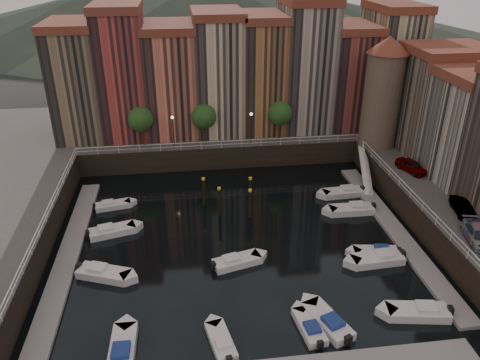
{
  "coord_description": "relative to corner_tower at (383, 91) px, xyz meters",
  "views": [
    {
      "loc": [
        -4.83,
        -39.19,
        26.35
      ],
      "look_at": [
        0.83,
        4.0,
        4.37
      ],
      "focal_mm": 35.0,
      "sensor_mm": 36.0,
      "label": 1
    }
  ],
  "objects": [
    {
      "name": "street_lamps",
      "position": [
        -21.0,
        2.7,
        -4.3
      ],
      "size": [
        10.36,
        0.36,
        4.18
      ],
      "color": "black",
      "rests_on": "quay_far"
    },
    {
      "name": "dock_left",
      "position": [
        -36.2,
        -15.5,
        -10.02
      ],
      "size": [
        2.0,
        28.0,
        0.35
      ],
      "primitive_type": "cube",
      "color": "gray",
      "rests_on": "ground"
    },
    {
      "name": "mountains",
      "position": [
        -18.28,
        95.5,
        -2.28
      ],
      "size": [
        145.0,
        100.0,
        18.0
      ],
      "color": "#2D382D",
      "rests_on": "ground"
    },
    {
      "name": "promenade_trees",
      "position": [
        -21.33,
        3.7,
        -3.61
      ],
      "size": [
        21.2,
        3.2,
        5.2
      ],
      "color": "black",
      "rests_on": "quay_far"
    },
    {
      "name": "boat_right_1",
      "position": [
        -7.58,
        -20.42,
        -9.8
      ],
      "size": [
        5.19,
        2.16,
        1.18
      ],
      "rotation": [
        0.0,
        0.0,
        3.2
      ],
      "color": "silver",
      "rests_on": "ground"
    },
    {
      "name": "quay_far",
      "position": [
        -20.0,
        11.5,
        -8.69
      ],
      "size": [
        80.0,
        20.0,
        3.0
      ],
      "primitive_type": "cube",
      "color": "black",
      "rests_on": "ground"
    },
    {
      "name": "railings",
      "position": [
        -20.0,
        -9.62,
        -6.41
      ],
      "size": [
        36.08,
        34.04,
        0.52
      ],
      "color": "white",
      "rests_on": "ground"
    },
    {
      "name": "car_b",
      "position": [
        1.51,
        -17.85,
        -6.54
      ],
      "size": [
        2.2,
        4.18,
        1.31
      ],
      "primitive_type": "imported",
      "rotation": [
        0.0,
        0.0,
        -0.21
      ],
      "color": "gray",
      "rests_on": "quay_right"
    },
    {
      "name": "dock_right",
      "position": [
        -3.8,
        -15.5,
        -10.02
      ],
      "size": [
        2.0,
        28.0,
        0.35
      ],
      "primitive_type": "cube",
      "color": "gray",
      "rests_on": "ground"
    },
    {
      "name": "car_a",
      "position": [
        0.84,
        -8.34,
        -6.51
      ],
      "size": [
        2.79,
        4.34,
        1.37
      ],
      "primitive_type": "imported",
      "rotation": [
        0.0,
        0.0,
        0.31
      ],
      "color": "gray",
      "rests_on": "quay_right"
    },
    {
      "name": "boat_right_0",
      "position": [
        -7.12,
        -27.51,
        -9.8
      ],
      "size": [
        5.26,
        2.63,
        1.18
      ],
      "rotation": [
        0.0,
        0.0,
        2.98
      ],
      "color": "silver",
      "rests_on": "ground"
    },
    {
      "name": "boat_left_1",
      "position": [
        -32.55,
        -19.23,
        -9.81
      ],
      "size": [
        5.1,
        3.44,
        1.15
      ],
      "rotation": [
        0.0,
        0.0,
        -0.38
      ],
      "color": "silver",
      "rests_on": "ground"
    },
    {
      "name": "mooring_pilings",
      "position": [
        -20.03,
        -9.3,
        -8.54
      ],
      "size": [
        5.51,
        3.69,
        3.78
      ],
      "color": "black",
      "rests_on": "ground"
    },
    {
      "name": "boat_left_4",
      "position": [
        -33.13,
        -6.89,
        -9.88
      ],
      "size": [
        4.2,
        2.2,
        0.94
      ],
      "rotation": [
        0.0,
        0.0,
        0.19
      ],
      "color": "silver",
      "rests_on": "ground"
    },
    {
      "name": "car_c",
      "position": [
        0.14,
        -22.72,
        -6.48
      ],
      "size": [
        3.03,
        5.21,
        1.42
      ],
      "primitive_type": "imported",
      "rotation": [
        0.0,
        0.0,
        -0.22
      ],
      "color": "gray",
      "rests_on": "quay_right"
    },
    {
      "name": "corner_tower",
      "position": [
        0.0,
        0.0,
        0.0
      ],
      "size": [
        5.2,
        5.2,
        13.8
      ],
      "color": "#6B5B4C",
      "rests_on": "quay_right"
    },
    {
      "name": "boat_near_0",
      "position": [
        -30.03,
        -28.41,
        -9.81
      ],
      "size": [
        1.9,
        4.95,
        1.13
      ],
      "rotation": [
        0.0,
        0.0,
        1.55
      ],
      "color": "silver",
      "rests_on": "ground"
    },
    {
      "name": "boat_right_2",
      "position": [
        -7.26,
        -19.32,
        -9.85
      ],
      "size": [
        4.52,
        2.2,
        1.02
      ],
      "rotation": [
        0.0,
        0.0,
        2.99
      ],
      "color": "silver",
      "rests_on": "ground"
    },
    {
      "name": "boat_near_3",
      "position": [
        -14.55,
        -27.61,
        -9.81
      ],
      "size": [
        3.33,
        5.07,
        1.14
      ],
      "rotation": [
        0.0,
        0.0,
        1.93
      ],
      "color": "silver",
      "rests_on": "ground"
    },
    {
      "name": "boat_extra_867",
      "position": [
        -20.68,
        -19.04,
        -9.83
      ],
      "size": [
        4.81,
        2.82,
        1.08
      ],
      "rotation": [
        0.0,
        0.0,
        0.27
      ],
      "color": "silver",
      "rests_on": "ground"
    },
    {
      "name": "boat_right_3",
      "position": [
        -6.86,
        -11.39,
        -9.8
      ],
      "size": [
        5.13,
        1.93,
        1.18
      ],
      "rotation": [
        0.0,
        0.0,
        3.13
      ],
      "color": "silver",
      "rests_on": "ground"
    },
    {
      "name": "boat_near_2",
      "position": [
        -16.1,
        -27.93,
        -9.87
      ],
      "size": [
        2.0,
        4.27,
        0.96
      ],
      "rotation": [
        0.0,
        0.0,
        1.7
      ],
      "color": "silver",
      "rests_on": "ground"
    },
    {
      "name": "boat_near_1",
      "position": [
        -22.92,
        -28.5,
        -9.88
      ],
      "size": [
        2.23,
        4.22,
        0.95
      ],
      "rotation": [
        0.0,
        0.0,
        1.77
      ],
      "color": "silver",
      "rests_on": "ground"
    },
    {
      "name": "far_terrace",
      "position": [
        -16.69,
        9.0,
        0.76
      ],
      "size": [
        48.7,
        10.3,
        17.5
      ],
      "color": "#7B6A4E",
      "rests_on": "quay_far"
    },
    {
      "name": "boat_left_3",
      "position": [
        -32.62,
        -12.34,
        -9.82
      ],
      "size": [
        4.98,
        2.89,
        1.12
      ],
      "rotation": [
        0.0,
        0.0,
        0.26
      ],
      "color": "silver",
      "rests_on": "ground"
    },
    {
      "name": "boat_right_4",
      "position": [
        -6.52,
        -7.45,
        -9.81
      ],
      "size": [
        5.03,
        2.04,
        1.14
      ],
      "rotation": [
        0.0,
        0.0,
        3.19
      ],
      "color": "silver",
      "rests_on": "ground"
    },
    {
      "name": "ground",
      "position": [
        -20.0,
        -14.5,
        -10.19
      ],
      "size": [
        200.0,
        200.0,
        0.0
      ],
      "primitive_type": "plane",
      "color": "black",
      "rests_on": "ground"
    },
    {
      "name": "gangway",
      "position": [
        -2.9,
        -4.5,
        -8.28
      ],
      "size": [
        2.78,
        8.32,
        3.73
      ],
      "color": "white",
      "rests_on": "ground"
    }
  ]
}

